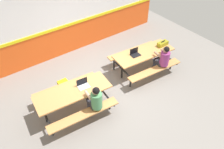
% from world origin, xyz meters
% --- Properties ---
extents(ground_plane, '(10.00, 10.00, 0.02)m').
position_xyz_m(ground_plane, '(0.00, 0.00, -0.01)').
color(ground_plane, gray).
extents(accent_backdrop, '(8.00, 0.14, 2.60)m').
position_xyz_m(accent_backdrop, '(0.00, 2.57, 1.25)').
color(accent_backdrop, '#E55119').
rests_on(accent_backdrop, ground).
extents(picnic_table_left, '(2.15, 1.73, 0.74)m').
position_xyz_m(picnic_table_left, '(-1.40, -0.19, 0.58)').
color(picnic_table_left, tan).
rests_on(picnic_table_left, ground).
extents(picnic_table_right, '(2.15, 1.73, 0.74)m').
position_xyz_m(picnic_table_right, '(1.40, 0.03, 0.58)').
color(picnic_table_right, tan).
rests_on(picnic_table_right, ground).
extents(student_nearer, '(0.39, 0.53, 1.21)m').
position_xyz_m(student_nearer, '(-1.06, -0.78, 0.71)').
color(student_nearer, '#2D2D38').
rests_on(student_nearer, ground).
extents(student_further, '(0.39, 0.53, 1.21)m').
position_xyz_m(student_further, '(1.70, -0.56, 0.71)').
color(student_further, '#2D2D38').
rests_on(student_further, ground).
extents(laptop_silver, '(0.34, 0.25, 0.22)m').
position_xyz_m(laptop_silver, '(-1.07, -0.18, 0.79)').
color(laptop_silver, silver).
rests_on(laptop_silver, picnic_table_left).
extents(laptop_dark, '(0.34, 0.25, 0.22)m').
position_xyz_m(laptop_dark, '(1.07, 0.09, 0.79)').
color(laptop_dark, black).
rests_on(laptop_dark, picnic_table_right).
extents(toolbox_grey, '(0.40, 0.18, 0.18)m').
position_xyz_m(toolbox_grey, '(2.21, -0.05, 0.81)').
color(toolbox_grey, olive).
rests_on(toolbox_grey, picnic_table_right).
extents(backpack_dark, '(0.30, 0.22, 0.44)m').
position_xyz_m(backpack_dark, '(-1.33, 0.68, 0.22)').
color(backpack_dark, yellow).
rests_on(backpack_dark, ground).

